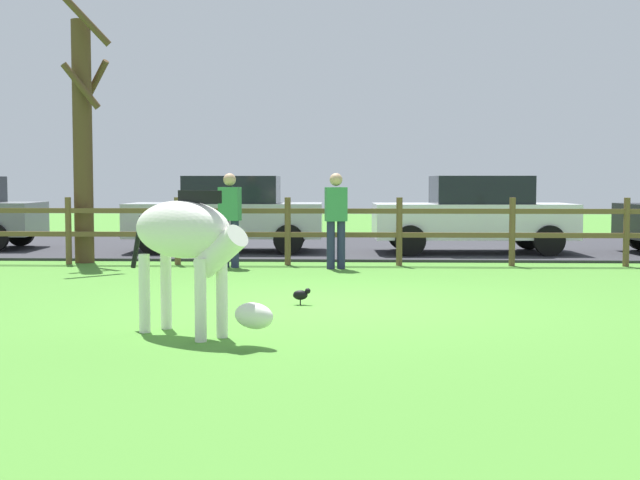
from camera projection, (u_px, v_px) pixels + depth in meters
ground_plane at (338, 305)px, 10.60m from camera, size 60.00×60.00×0.00m
parking_asphalt at (348, 246)px, 19.87m from camera, size 28.00×7.40×0.05m
paddock_fence at (343, 227)px, 15.54m from camera, size 22.04×0.11×1.21m
bare_tree at (83, 135)px, 15.93m from camera, size 0.95×1.15×4.90m
zebra at (188, 241)px, 8.39m from camera, size 1.64×1.33×1.41m
crow_on_grass at (301, 295)px, 10.57m from camera, size 0.21×0.10×0.20m
parked_car_white at (474, 214)px, 17.71m from camera, size 4.07×2.03×1.56m
parked_car_silver at (227, 213)px, 18.07m from camera, size 4.05×1.99×1.56m
visitor_left_of_tree at (336, 216)px, 14.88m from camera, size 0.40×0.29×1.64m
visitor_right_of_tree at (230, 216)px, 15.13m from camera, size 0.40×0.29×1.64m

